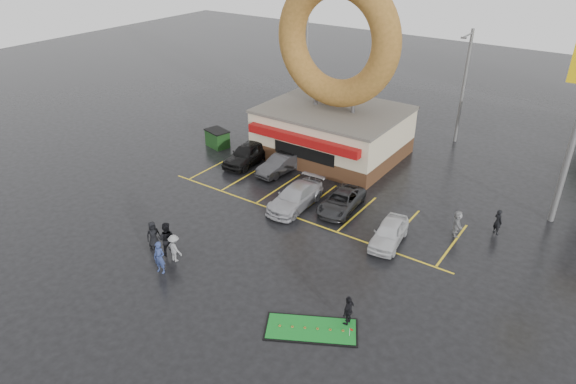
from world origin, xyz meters
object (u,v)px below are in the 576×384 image
Objects in this scene: car_grey at (341,201)px; person_cameraman at (348,311)px; streetlight_mid at (464,85)px; person_blue at (160,258)px; car_dgrey at (280,164)px; dumpster at (217,139)px; car_silver at (295,197)px; putting_green at (311,329)px; streetlight_left at (306,62)px; car_black at (247,154)px; donut_shop at (334,98)px; car_white at (389,233)px.

person_cameraman is at bearing -64.15° from car_grey.
person_blue is (-6.55, -26.04, -3.89)m from streetlight_mid.
car_dgrey is at bearing -134.52° from person_cameraman.
car_dgrey is at bearing 6.10° from dumpster.
car_silver is 1.13× the size of car_grey.
putting_green is (6.81, -8.78, -0.66)m from car_silver.
streetlight_left reaches higher than person_blue.
streetlight_left is 1.00× the size of streetlight_mid.
car_silver is 11.51m from dumpster.
car_silver is at bearing -30.94° from car_black.
putting_green is (8.67, 0.87, -0.86)m from person_blue.
streetlight_mid is 5.80× the size of person_cameraman.
donut_shop reaches higher than person_blue.
car_white is at bearing -44.76° from streetlight_left.
donut_shop is at bearing -148.38° from person_cameraman.
person_cameraman reaches higher than dumpster.
donut_shop is 3.01× the size of putting_green.
streetlight_mid is (14.00, 1.00, 0.00)m from streetlight_left.
streetlight_mid is (7.00, 7.95, 0.32)m from donut_shop.
car_black is at bearing 100.71° from person_blue.
car_black is 2.53× the size of dumpster.
car_black is 1.08× the size of car_grey.
person_blue is (0.45, -18.09, -3.57)m from donut_shop.
streetlight_mid reaches higher than car_silver.
car_dgrey is at bearing -122.92° from streetlight_mid.
donut_shop is at bearing 80.71° from car_dgrey.
dumpster is at bearing -96.68° from streetlight_left.
dumpster is 21.90m from putting_green.
car_white is 0.84× the size of putting_green.
car_black is (2.71, -12.05, -4.01)m from streetlight_left.
car_black is at bearing 151.30° from car_silver.
putting_green is (-1.15, -1.24, -0.74)m from person_cameraman.
car_dgrey is 16.02m from person_cameraman.
donut_shop is 9.44m from car_grey.
car_grey is at bearing 148.78° from car_white.
streetlight_left is 2.38× the size of car_white.
person_blue is (-8.48, -9.24, 0.25)m from car_white.
car_silver reaches higher than dumpster.
car_white is at bearing -14.62° from car_dgrey.
car_silver reaches higher than car_grey.
person_blue is at bearing -104.11° from streetlight_mid.
car_dgrey is at bearing 151.45° from car_white.
streetlight_mid is 1.89× the size of car_silver.
car_grey is 1.11× the size of car_white.
person_blue is 10.04m from person_cameraman.
putting_green is at bearing -85.18° from streetlight_mid.
car_grey is at bearing 1.06° from dumpster.
streetlight_left reaches higher than car_silver.
donut_shop is at bearing 82.10° from person_blue.
streetlight_left is at bearing 124.71° from car_grey.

